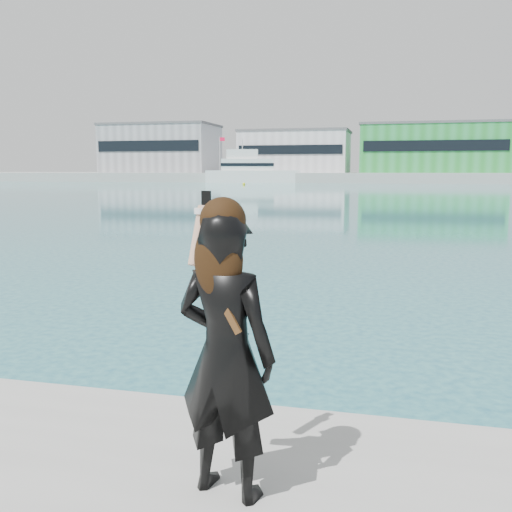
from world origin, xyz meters
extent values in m
cube|color=#9E9E99|center=(0.00, 130.00, 1.00)|extent=(320.00, 40.00, 2.00)
cube|color=gray|center=(-55.00, 128.00, 7.50)|extent=(26.00, 16.00, 11.00)
cube|color=black|center=(-55.00, 119.90, 8.05)|extent=(24.70, 0.20, 2.42)
cube|color=#59595B|center=(-55.00, 128.00, 13.25)|extent=(26.52, 16.32, 0.50)
cube|color=silver|center=(-22.00, 128.00, 6.50)|extent=(24.00, 15.00, 9.00)
cube|color=black|center=(-22.00, 120.40, 6.95)|extent=(22.80, 0.20, 1.98)
cube|color=#59595B|center=(-22.00, 128.00, 11.25)|extent=(24.48, 15.30, 0.50)
cube|color=green|center=(8.00, 128.00, 7.00)|extent=(30.00, 16.00, 10.00)
cube|color=black|center=(8.00, 119.90, 7.50)|extent=(28.50, 0.20, 2.20)
cube|color=#59595B|center=(8.00, 128.00, 12.25)|extent=(30.60, 16.32, 0.50)
cylinder|color=silver|center=(-38.00, 121.00, 6.00)|extent=(0.16, 0.16, 8.00)
cube|color=#F60E41|center=(-37.40, 121.00, 9.40)|extent=(1.20, 0.04, 0.80)
cylinder|color=silver|center=(22.00, 121.00, 6.00)|extent=(0.16, 0.16, 8.00)
cube|color=#F60E41|center=(22.60, 121.00, 9.40)|extent=(1.20, 0.04, 0.80)
cube|color=white|center=(-27.78, 110.62, 1.26)|extent=(19.54, 9.35, 2.51)
cube|color=white|center=(-28.80, 110.39, 3.66)|extent=(11.19, 6.65, 2.30)
cube|color=white|center=(-29.81, 110.15, 5.76)|extent=(6.92, 4.89, 1.88)
cube|color=black|center=(-28.80, 110.39, 3.66)|extent=(11.42, 6.80, 0.63)
cylinder|color=silver|center=(-29.81, 110.15, 7.75)|extent=(0.17, 0.17, 2.09)
sphere|color=#FDF40D|center=(-25.27, 94.20, 0.00)|extent=(0.50, 0.50, 0.50)
imported|color=black|center=(-0.19, -0.23, 1.60)|extent=(0.65, 0.50, 1.61)
sphere|color=black|center=(-0.19, -0.25, 2.35)|extent=(0.25, 0.25, 0.25)
ellipsoid|color=black|center=(-0.20, -0.30, 2.15)|extent=(0.27, 0.14, 0.43)
cylinder|color=tan|center=(-0.38, -0.09, 2.24)|extent=(0.11, 0.20, 0.35)
cylinder|color=white|center=(-0.37, -0.05, 2.38)|extent=(0.10, 0.10, 0.03)
cube|color=black|center=(-0.36, -0.01, 2.44)|extent=(0.06, 0.03, 0.12)
cube|color=#4C2D14|center=(-0.18, -0.32, 1.92)|extent=(0.22, 0.06, 0.33)
camera|label=1|loc=(0.69, -3.12, 2.61)|focal=40.00mm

